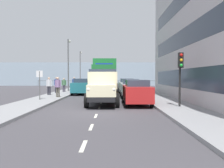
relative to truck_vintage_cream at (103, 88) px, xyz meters
name	(u,v)px	position (x,y,z in m)	size (l,w,h in m)	color
ground_plane	(105,95)	(0.17, -8.47, -1.18)	(80.00, 80.00, 0.00)	#423F44
sidewalk_left	(150,94)	(-4.57, -8.47, -1.10)	(2.66, 45.07, 0.15)	gray
sidewalk_right	(59,94)	(4.91, -8.47, -1.10)	(2.66, 45.07, 0.15)	gray
road_centreline_markings	(104,96)	(0.17, -7.63, -1.17)	(0.12, 40.94, 0.01)	silver
sea_horizon	(108,74)	(0.17, -34.00, 1.32)	(80.00, 0.80, 5.00)	#8C9EAD
seawall_railing	(108,82)	(0.17, -30.40, -0.26)	(28.08, 0.08, 1.20)	#4C5156
truck_vintage_cream	(103,88)	(0.00, 0.00, 0.00)	(2.17, 5.64, 2.43)	black
lorry_cargo_green	(105,75)	(0.18, -10.66, 0.90)	(2.58, 8.20, 3.87)	#1E7033
car_red_kerbside_near	(137,92)	(-2.29, -0.06, -0.28)	(1.81, 4.33, 1.72)	#B21E1E
car_silver_kerbside_1	(130,88)	(-2.29, -5.55, -0.28)	(1.77, 4.24, 1.72)	#B7BABF
car_white_kerbside_2	(126,86)	(-2.29, -10.96, -0.28)	(1.80, 4.07, 1.72)	white
car_teal_oppositeside_0	(82,86)	(2.63, -9.34, -0.28)	(1.93, 4.34, 1.72)	#1E6670
pedestrian_strolling	(58,85)	(4.11, -4.49, 0.01)	(0.53, 0.34, 1.76)	#4C473D
pedestrian_couple_b	(49,84)	(5.58, -7.01, -0.01)	(0.53, 0.34, 1.74)	black
pedestrian_with_bag	(56,84)	(5.52, -9.80, 0.00)	(0.53, 0.34, 1.74)	black
pedestrian_near_railing	(64,84)	(5.06, -11.57, -0.09)	(0.53, 0.34, 1.61)	#383342
pedestrian_by_lamp	(74,83)	(4.11, -13.14, -0.01)	(0.53, 0.34, 1.73)	#383342
traffic_light_near	(180,68)	(-4.67, 1.91, 1.29)	(0.28, 0.41, 3.20)	black
lamp_post_promenade	(68,60)	(4.82, -13.17, 2.81)	(0.32, 1.14, 6.44)	#59595B
lamp_post_far	(80,66)	(5.01, -25.22, 2.72)	(0.32, 1.14, 6.27)	#59595B
street_sign	(40,80)	(4.98, -2.22, 0.50)	(0.50, 0.07, 2.25)	#4C4C4C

